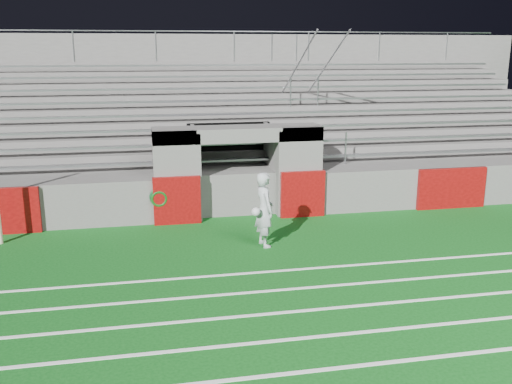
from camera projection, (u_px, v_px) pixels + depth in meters
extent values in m
plane|color=#0C4A13|center=(263.00, 256.00, 13.46)|extent=(90.00, 90.00, 0.00)
cube|color=white|center=(330.00, 369.00, 8.70)|extent=(28.00, 0.09, 0.01)
cube|color=white|center=(311.00, 337.00, 9.65)|extent=(28.00, 0.09, 0.01)
cube|color=white|center=(296.00, 311.00, 10.60)|extent=(28.00, 0.09, 0.01)
cube|color=white|center=(283.00, 290.00, 11.55)|extent=(28.00, 0.09, 0.01)
cube|color=white|center=(272.00, 271.00, 12.50)|extent=(28.00, 0.09, 0.01)
cube|color=#575552|center=(483.00, 185.00, 17.78)|extent=(10.60, 0.35, 1.25)
cube|color=#575552|center=(175.00, 174.00, 16.12)|extent=(1.20, 1.00, 2.60)
cube|color=#575552|center=(298.00, 169.00, 16.81)|extent=(1.20, 1.00, 2.60)
cube|color=black|center=(229.00, 162.00, 18.09)|extent=(2.60, 0.20, 2.50)
cube|color=#575552|center=(196.00, 171.00, 16.83)|extent=(0.10, 2.20, 2.50)
cube|color=#575552|center=(272.00, 167.00, 17.27)|extent=(0.10, 2.20, 2.50)
cube|color=#575552|center=(237.00, 134.00, 16.19)|extent=(4.80, 1.00, 0.40)
cube|color=#575552|center=(220.00, 153.00, 20.16)|extent=(26.00, 8.00, 0.20)
cube|color=#575552|center=(220.00, 171.00, 20.31)|extent=(26.00, 8.00, 1.05)
cube|color=#5D0808|center=(177.00, 200.00, 15.75)|extent=(1.30, 0.15, 1.35)
cube|color=#5D0808|center=(303.00, 194.00, 16.43)|extent=(1.30, 0.15, 1.35)
cube|color=#5D0808|center=(451.00, 188.00, 17.34)|extent=(2.20, 0.15, 1.25)
cube|color=gray|center=(233.00, 160.00, 17.30)|extent=(23.00, 0.28, 0.06)
cube|color=#575552|center=(228.00, 156.00, 18.12)|extent=(24.00, 0.75, 0.38)
cube|color=gray|center=(229.00, 143.00, 17.92)|extent=(23.00, 0.28, 0.06)
cube|color=#575552|center=(225.00, 146.00, 18.78)|extent=(24.00, 0.75, 0.76)
cube|color=gray|center=(225.00, 128.00, 18.54)|extent=(23.00, 0.28, 0.06)
cube|color=#575552|center=(222.00, 137.00, 19.45)|extent=(24.00, 0.75, 1.14)
cube|color=gray|center=(222.00, 114.00, 19.16)|extent=(23.00, 0.28, 0.06)
cube|color=#575552|center=(219.00, 128.00, 20.12)|extent=(24.00, 0.75, 1.52)
cube|color=gray|center=(219.00, 101.00, 19.78)|extent=(23.00, 0.28, 0.06)
cube|color=#575552|center=(216.00, 120.00, 20.78)|extent=(24.00, 0.75, 1.90)
cube|color=gray|center=(216.00, 88.00, 20.40)|extent=(23.00, 0.28, 0.06)
cube|color=#575552|center=(213.00, 113.00, 21.45)|extent=(24.00, 0.75, 2.28)
cube|color=gray|center=(213.00, 76.00, 21.02)|extent=(23.00, 0.28, 0.06)
cube|color=#575552|center=(211.00, 106.00, 22.12)|extent=(24.00, 0.75, 2.66)
cube|color=gray|center=(210.00, 65.00, 21.64)|extent=(23.00, 0.28, 0.06)
cube|color=#575552|center=(209.00, 103.00, 22.74)|extent=(26.00, 0.60, 5.29)
cylinder|color=#A5A8AD|center=(315.00, 149.00, 17.45)|extent=(0.05, 0.05, 1.00)
cylinder|color=#A5A8AD|center=(291.00, 92.00, 19.93)|extent=(0.05, 0.05, 1.00)
cylinder|color=#A5A8AD|center=(272.00, 47.00, 22.40)|extent=(0.05, 0.05, 1.00)
cylinder|color=#A5A8AD|center=(291.00, 78.00, 19.80)|extent=(0.05, 6.02, 3.08)
cylinder|color=#A5A8AD|center=(346.00, 148.00, 17.64)|extent=(0.05, 0.05, 1.00)
cylinder|color=#A5A8AD|center=(318.00, 92.00, 20.12)|extent=(0.05, 0.05, 1.00)
cylinder|color=#A5A8AD|center=(296.00, 47.00, 22.59)|extent=(0.05, 0.05, 1.00)
cylinder|color=#A5A8AD|center=(318.00, 77.00, 19.99)|extent=(0.05, 6.02, 3.08)
cylinder|color=#A5A8AD|center=(73.00, 46.00, 20.97)|extent=(0.05, 0.05, 1.10)
cylinder|color=#A5A8AD|center=(156.00, 46.00, 21.54)|extent=(0.05, 0.05, 1.10)
cylinder|color=#A5A8AD|center=(234.00, 46.00, 22.11)|extent=(0.05, 0.05, 1.10)
cylinder|color=#A5A8AD|center=(308.00, 46.00, 22.68)|extent=(0.05, 0.05, 1.10)
cylinder|color=#A5A8AD|center=(379.00, 46.00, 23.25)|extent=(0.05, 0.05, 1.10)
cylinder|color=#A5A8AD|center=(447.00, 46.00, 23.82)|extent=(0.05, 0.05, 1.10)
cylinder|color=#A5A8AD|center=(208.00, 31.00, 21.78)|extent=(24.00, 0.05, 0.05)
imported|color=#A9AFB3|center=(264.00, 209.00, 13.94)|extent=(0.57, 0.75, 1.86)
sphere|color=silver|center=(256.00, 212.00, 13.67)|extent=(0.21, 0.21, 0.21)
torus|color=#0C3F1C|center=(159.00, 197.00, 15.63)|extent=(0.53, 0.10, 0.53)
torus|color=#0D4411|center=(159.00, 199.00, 15.59)|extent=(0.47, 0.09, 0.47)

